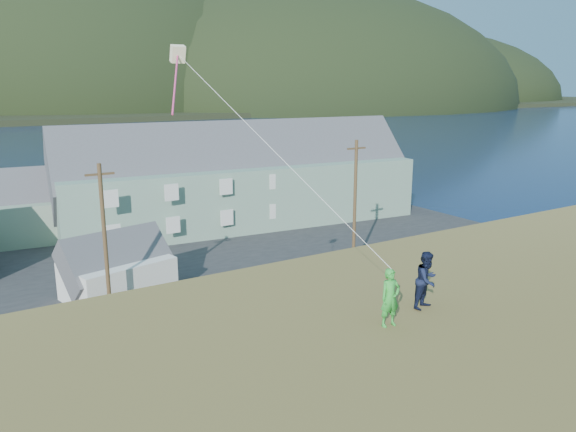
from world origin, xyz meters
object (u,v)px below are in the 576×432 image
object	(u,v)px
shed_palegreen_far	(47,206)
kite_flyer_navy	(427,280)
lodge	(241,177)
kite_flyer_green	(390,298)
shed_white	(117,268)

from	to	relation	value
shed_palegreen_far	kite_flyer_navy	distance (m)	42.64
lodge	kite_flyer_green	bearing A→B (deg)	-105.67
shed_white	shed_palegreen_far	xyz separation A→B (m)	(-1.28, 18.09, 0.91)
kite_flyer_navy	shed_white	bearing A→B (deg)	82.05
lodge	kite_flyer_navy	bearing A→B (deg)	-103.47
kite_flyer_navy	kite_flyer_green	bearing A→B (deg)	177.27
lodge	kite_flyer_green	world-z (taller)	lodge
shed_white	kite_flyer_navy	bearing A→B (deg)	-95.63
shed_white	kite_flyer_green	xyz separation A→B (m)	(1.28, -24.42, 5.94)
kite_flyer_green	kite_flyer_navy	bearing A→B (deg)	17.88
shed_white	kite_flyer_navy	xyz separation A→B (m)	(3.08, -24.02, 5.99)
kite_flyer_green	kite_flyer_navy	xyz separation A→B (m)	(1.80, 0.40, 0.05)
kite_flyer_green	lodge	bearing A→B (deg)	74.17
lodge	kite_flyer_navy	distance (m)	40.04
lodge	shed_white	world-z (taller)	lodge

